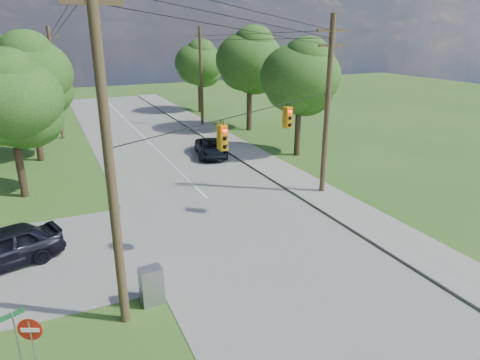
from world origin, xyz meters
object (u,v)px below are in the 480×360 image
pole_north_w (56,83)px  car_cross_dark (0,249)px  car_main_north (211,148)px  control_cabinet (151,286)px  do_not_enter_sign (31,336)px  pole_north_e (201,77)px  pole_ne (327,105)px  pole_sw (108,148)px

pole_north_w → car_cross_dark: pole_north_w is taller
car_main_north → control_cabinet: control_cabinet is taller
do_not_enter_sign → pole_north_e: bearing=87.1°
pole_ne → do_not_enter_sign: (-16.28, -9.32, -3.91)m
pole_north_w → car_main_north: (10.50, -11.50, -4.43)m
pole_sw → car_cross_dark: size_ratio=2.39×
pole_north_w → car_cross_dark: size_ratio=1.99×
pole_north_e → do_not_enter_sign: pole_north_e is taller
pole_north_e → car_cross_dark: pole_north_e is taller
car_main_north → pole_sw: bearing=-106.5°
car_cross_dark → car_main_north: size_ratio=1.04×
pole_sw → pole_north_w: size_ratio=1.20×
pole_ne → car_cross_dark: bearing=-174.1°
pole_north_e → control_cabinet: pole_north_e is taller
car_cross_dark → control_cabinet: car_cross_dark is taller
car_main_north → do_not_enter_sign: 23.65m
pole_north_w → pole_ne: bearing=-57.7°
car_cross_dark → control_cabinet: 7.35m
pole_north_e → do_not_enter_sign: (-16.28, -31.32, -3.57)m
pole_north_w → do_not_enter_sign: (-2.38, -31.32, -3.57)m
pole_ne → control_cabinet: (-12.40, -7.00, -4.74)m
car_cross_dark → do_not_enter_sign: 7.64m
car_main_north → pole_ne: bearing=-59.4°
pole_north_w → car_main_north: pole_north_w is taller
pole_ne → car_main_north: bearing=108.0°
pole_north_w → do_not_enter_sign: 31.61m
pole_north_e → pole_sw: bearing=-114.5°
pole_ne → pole_north_e: (-0.00, 22.00, -0.34)m
pole_north_w → pole_north_e: bearing=0.0°
pole_sw → control_cabinet: pole_sw is taller
pole_sw → do_not_enter_sign: bearing=-148.3°
pole_ne → car_cross_dark: (-17.63, -1.83, -4.58)m
control_cabinet → pole_ne: bearing=25.4°
pole_ne → car_cross_dark: size_ratio=2.09×
do_not_enter_sign → car_cross_dark: bearing=124.8°
car_cross_dark → pole_sw: bearing=18.5°
pole_sw → do_not_enter_sign: 5.70m
pole_north_e → pole_north_w: bearing=180.0°
pole_north_w → car_cross_dark: (-3.73, -23.83, -4.24)m
control_cabinet → do_not_enter_sign: 4.60m
car_main_north → control_cabinet: bearing=-104.6°
pole_north_e → car_main_north: 12.79m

